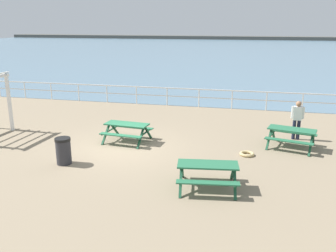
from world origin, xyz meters
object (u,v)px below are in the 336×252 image
object	(u,v)px
picnic_table_near_left	(127,128)
litter_bin	(63,151)
visitor	(297,118)
picnic_table_mid_centre	(292,133)
picnic_table_near_right	(208,170)

from	to	relation	value
picnic_table_near_left	litter_bin	bearing A→B (deg)	-109.65
visitor	picnic_table_mid_centre	bearing A→B (deg)	168.25
picnic_table_mid_centre	litter_bin	size ratio (longest dim) A/B	2.22
picnic_table_near_right	visitor	size ratio (longest dim) A/B	1.20
visitor	litter_bin	size ratio (longest dim) A/B	1.75
picnic_table_near_right	visitor	world-z (taller)	visitor
picnic_table_near_right	litter_bin	xyz separation A→B (m)	(-5.16, 0.78, -0.10)
litter_bin	picnic_table_mid_centre	bearing A→B (deg)	24.44
picnic_table_mid_centre	visitor	bearing A→B (deg)	89.80
picnic_table_near_left	litter_bin	distance (m)	3.15
picnic_table_mid_centre	picnic_table_near_right	bearing A→B (deg)	-108.11
litter_bin	visitor	bearing A→B (deg)	30.04
visitor	litter_bin	bearing A→B (deg)	122.73
picnic_table_near_left	litter_bin	world-z (taller)	litter_bin
picnic_table_near_left	visitor	xyz separation A→B (m)	(6.89, 1.91, 0.36)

